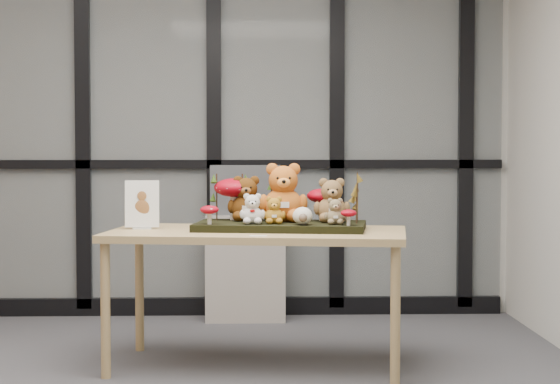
{
  "coord_description": "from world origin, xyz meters",
  "views": [
    {
      "loc": [
        0.68,
        -4.54,
        1.22
      ],
      "look_at": [
        0.85,
        0.8,
        0.94
      ],
      "focal_mm": 65.0,
      "sensor_mm": 36.0,
      "label": 1
    }
  ],
  "objects_px": {
    "display_table": "(257,243)",
    "mushroom_front_right": "(349,217)",
    "plush_cream_hedgehog": "(303,215)",
    "mushroom_back_left": "(235,197)",
    "bear_beige_small": "(335,210)",
    "bear_pooh_yellow": "(283,189)",
    "cabinet": "(245,267)",
    "bear_small_yellow": "(274,209)",
    "mushroom_front_left": "(209,214)",
    "bear_brown_medium": "(246,196)",
    "sign_holder": "(142,207)",
    "bear_white_bow": "(252,207)",
    "mushroom_back_right": "(323,203)",
    "bear_tan_back": "(332,198)",
    "monitor": "(245,190)",
    "diorama_tray": "(280,226)"
  },
  "relations": [
    {
      "from": "diorama_tray",
      "to": "bear_tan_back",
      "type": "height_order",
      "value": "bear_tan_back"
    },
    {
      "from": "bear_pooh_yellow",
      "to": "plush_cream_hedgehog",
      "type": "distance_m",
      "value": 0.27
    },
    {
      "from": "bear_beige_small",
      "to": "mushroom_front_right",
      "type": "relative_size",
      "value": 1.65
    },
    {
      "from": "bear_pooh_yellow",
      "to": "cabinet",
      "type": "height_order",
      "value": "bear_pooh_yellow"
    },
    {
      "from": "mushroom_back_left",
      "to": "bear_tan_back",
      "type": "bearing_deg",
      "value": -16.91
    },
    {
      "from": "bear_pooh_yellow",
      "to": "mushroom_front_right",
      "type": "distance_m",
      "value": 0.45
    },
    {
      "from": "display_table",
      "to": "mushroom_back_right",
      "type": "xyz_separation_m",
      "value": [
        0.36,
        0.16,
        0.2
      ]
    },
    {
      "from": "mushroom_back_left",
      "to": "mushroom_back_right",
      "type": "height_order",
      "value": "mushroom_back_left"
    },
    {
      "from": "bear_brown_medium",
      "to": "sign_holder",
      "type": "bearing_deg",
      "value": -165.41
    },
    {
      "from": "bear_pooh_yellow",
      "to": "cabinet",
      "type": "distance_m",
      "value": 1.47
    },
    {
      "from": "bear_beige_small",
      "to": "mushroom_back_left",
      "type": "distance_m",
      "value": 0.62
    },
    {
      "from": "display_table",
      "to": "bear_small_yellow",
      "type": "distance_m",
      "value": 0.21
    },
    {
      "from": "bear_brown_medium",
      "to": "monitor",
      "type": "relative_size",
      "value": 0.57
    },
    {
      "from": "bear_brown_medium",
      "to": "mushroom_back_left",
      "type": "height_order",
      "value": "bear_brown_medium"
    },
    {
      "from": "mushroom_back_left",
      "to": "monitor",
      "type": "bearing_deg",
      "value": 87.42
    },
    {
      "from": "mushroom_front_right",
      "to": "monitor",
      "type": "relative_size",
      "value": 0.19
    },
    {
      "from": "bear_pooh_yellow",
      "to": "bear_beige_small",
      "type": "bearing_deg",
      "value": -28.07
    },
    {
      "from": "mushroom_back_left",
      "to": "mushroom_back_right",
      "type": "relative_size",
      "value": 1.31
    },
    {
      "from": "bear_pooh_yellow",
      "to": "cabinet",
      "type": "xyz_separation_m",
      "value": [
        -0.21,
        1.33,
        -0.59
      ]
    },
    {
      "from": "mushroom_front_right",
      "to": "mushroom_back_right",
      "type": "bearing_deg",
      "value": 108.64
    },
    {
      "from": "cabinet",
      "to": "bear_brown_medium",
      "type": "bearing_deg",
      "value": -89.64
    },
    {
      "from": "monitor",
      "to": "plush_cream_hedgehog",
      "type": "bearing_deg",
      "value": -79.12
    },
    {
      "from": "bear_tan_back",
      "to": "cabinet",
      "type": "distance_m",
      "value": 1.55
    },
    {
      "from": "plush_cream_hedgehog",
      "to": "mushroom_back_left",
      "type": "relative_size",
      "value": 0.41
    },
    {
      "from": "bear_brown_medium",
      "to": "cabinet",
      "type": "bearing_deg",
      "value": 98.86
    },
    {
      "from": "plush_cream_hedgehog",
      "to": "display_table",
      "type": "bearing_deg",
      "value": 162.17
    },
    {
      "from": "bear_small_yellow",
      "to": "mushroom_front_left",
      "type": "height_order",
      "value": "bear_small_yellow"
    },
    {
      "from": "bear_small_yellow",
      "to": "cabinet",
      "type": "height_order",
      "value": "bear_small_yellow"
    },
    {
      "from": "display_table",
      "to": "mushroom_front_right",
      "type": "distance_m",
      "value": 0.52
    },
    {
      "from": "bear_tan_back",
      "to": "plush_cream_hedgehog",
      "type": "distance_m",
      "value": 0.26
    },
    {
      "from": "mushroom_back_left",
      "to": "diorama_tray",
      "type": "bearing_deg",
      "value": -36.14
    },
    {
      "from": "bear_white_bow",
      "to": "mushroom_back_left",
      "type": "distance_m",
      "value": 0.29
    },
    {
      "from": "bear_pooh_yellow",
      "to": "mushroom_back_left",
      "type": "relative_size",
      "value": 1.36
    },
    {
      "from": "mushroom_front_right",
      "to": "bear_pooh_yellow",
      "type": "bearing_deg",
      "value": 140.33
    },
    {
      "from": "diorama_tray",
      "to": "bear_white_bow",
      "type": "bearing_deg",
      "value": -141.56
    },
    {
      "from": "display_table",
      "to": "bear_white_bow",
      "type": "relative_size",
      "value": 9.4
    },
    {
      "from": "diorama_tray",
      "to": "mushroom_front_left",
      "type": "xyz_separation_m",
      "value": [
        -0.38,
        -0.1,
        0.07
      ]
    },
    {
      "from": "mushroom_back_left",
      "to": "sign_holder",
      "type": "distance_m",
      "value": 0.52
    },
    {
      "from": "plush_cream_hedgehog",
      "to": "mushroom_front_right",
      "type": "height_order",
      "value": "plush_cream_hedgehog"
    },
    {
      "from": "bear_tan_back",
      "to": "bear_small_yellow",
      "type": "bearing_deg",
      "value": -153.6
    },
    {
      "from": "bear_beige_small",
      "to": "mushroom_back_right",
      "type": "distance_m",
      "value": 0.26
    },
    {
      "from": "bear_brown_medium",
      "to": "sign_holder",
      "type": "xyz_separation_m",
      "value": [
        -0.56,
        -0.06,
        -0.05
      ]
    },
    {
      "from": "display_table",
      "to": "mushroom_back_left",
      "type": "height_order",
      "value": "mushroom_back_left"
    },
    {
      "from": "bear_brown_medium",
      "to": "bear_tan_back",
      "type": "bearing_deg",
      "value": -4.92
    },
    {
      "from": "bear_brown_medium",
      "to": "bear_white_bow",
      "type": "distance_m",
      "value": 0.23
    },
    {
      "from": "bear_white_bow",
      "to": "mushroom_front_left",
      "type": "distance_m",
      "value": 0.23
    },
    {
      "from": "bear_white_bow",
      "to": "mushroom_back_left",
      "type": "bearing_deg",
      "value": 118.29
    },
    {
      "from": "bear_white_bow",
      "to": "sign_holder",
      "type": "xyz_separation_m",
      "value": [
        -0.6,
        0.16,
        -0.01
      ]
    },
    {
      "from": "bear_pooh_yellow",
      "to": "cabinet",
      "type": "relative_size",
      "value": 0.49
    },
    {
      "from": "bear_small_yellow",
      "to": "mushroom_back_right",
      "type": "height_order",
      "value": "mushroom_back_right"
    }
  ]
}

